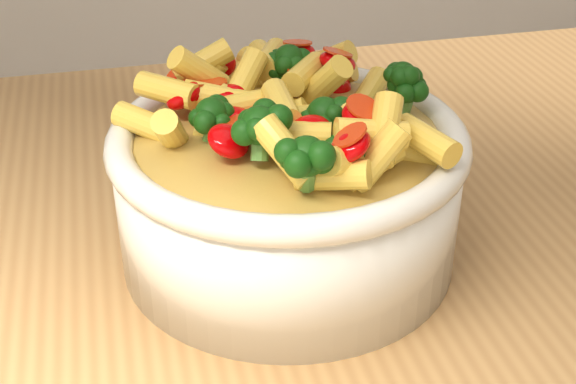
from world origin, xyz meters
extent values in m
cube|color=#B2824C|center=(0.00, 0.00, 0.88)|extent=(1.20, 0.80, 0.04)
cylinder|color=silver|center=(-0.07, 0.02, 0.95)|extent=(0.23, 0.23, 0.09)
ellipsoid|color=silver|center=(-0.07, 0.02, 0.92)|extent=(0.21, 0.21, 0.03)
torus|color=silver|center=(-0.07, 0.02, 0.99)|extent=(0.24, 0.24, 0.02)
ellipsoid|color=gold|center=(-0.07, 0.02, 0.99)|extent=(0.20, 0.20, 0.02)
camera|label=1|loc=(-0.17, -0.44, 1.23)|focal=50.00mm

